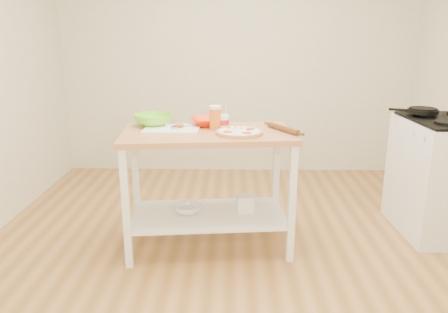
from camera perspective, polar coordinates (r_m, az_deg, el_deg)
room_shell at (r=2.79m, az=2.35°, el=11.04°), size 4.04×4.54×2.74m
prep_island at (r=3.21m, az=-2.09°, el=-1.03°), size 1.29×0.78×0.90m
gas_stove at (r=3.94m, az=26.93°, el=-2.30°), size 0.70×0.80×1.11m
skillet at (r=3.89m, az=24.44°, el=5.41°), size 0.37×0.24×0.03m
pizza at (r=3.05m, az=1.99°, el=3.20°), size 0.33×0.33×0.05m
cutting_board at (r=3.24m, az=-6.83°, el=3.69°), size 0.40×0.31×0.04m
spatula at (r=3.24m, az=-5.91°, el=3.85°), size 0.14×0.10×0.01m
knife at (r=3.39m, az=-8.97°, el=4.31°), size 0.24×0.15×0.01m
orange_bowl at (r=3.34m, az=-2.15°, el=4.57°), size 0.30×0.30×0.06m
green_bowl at (r=3.38m, az=-9.19°, el=4.73°), size 0.30×0.30×0.09m
beer_pint at (r=3.19m, az=-1.16°, el=5.11°), size 0.09×0.09×0.18m
yogurt_tub at (r=3.22m, az=-0.12°, el=4.56°), size 0.09×0.09×0.19m
rolling_pin at (r=3.17m, az=7.75°, el=3.61°), size 0.21×0.32×0.04m
shelf_glass_bowl at (r=3.35m, az=-4.79°, el=-6.84°), size 0.29×0.29×0.07m
shelf_bin at (r=3.38m, az=2.77°, el=-6.12°), size 0.14×0.14×0.13m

